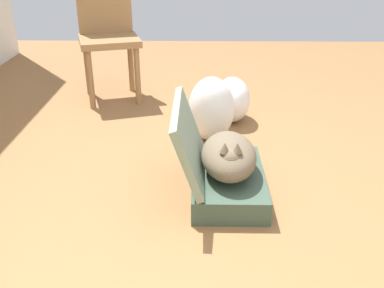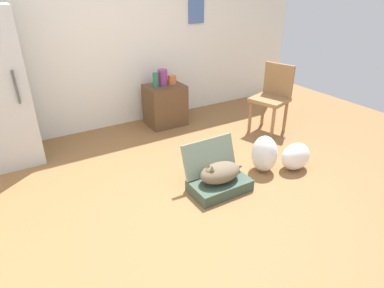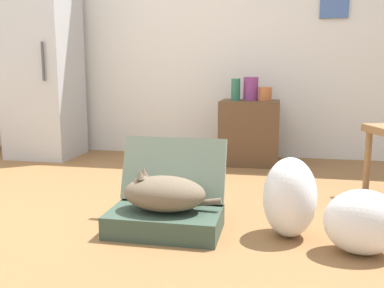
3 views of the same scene
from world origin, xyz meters
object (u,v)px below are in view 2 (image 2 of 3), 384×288
side_table (165,105)px  chair (272,95)px  plastic_bag_white (264,154)px  vase_short (172,80)px  cat (220,172)px  suitcase_base (220,185)px  plastic_bag_clear (296,156)px  vase_round (163,77)px  vase_tall (156,80)px

side_table → chair: (1.15, -0.97, 0.22)m
plastic_bag_white → vase_short: 1.84m
cat → chair: chair is taller
suitcase_base → plastic_bag_clear: bearing=-4.9°
side_table → vase_round: vase_round is taller
vase_round → side_table: bearing=-90.0°
vase_tall → side_table: bearing=3.7°
suitcase_base → cat: bearing=176.4°
side_table → suitcase_base: bearing=-100.1°
vase_short → vase_round: 0.14m
cat → side_table: bearing=79.7°
vase_short → cat: bearing=-104.2°
vase_tall → chair: bearing=-36.7°
vase_round → suitcase_base: bearing=-99.9°
plastic_bag_white → vase_tall: (-0.46, 1.75, 0.48)m
cat → chair: size_ratio=0.56×
vase_tall → vase_short: bearing=5.1°
plastic_bag_white → vase_tall: vase_tall is taller
vase_tall → plastic_bag_white: bearing=-75.4°
cat → plastic_bag_clear: (0.98, -0.08, -0.06)m
suitcase_base → plastic_bag_clear: plastic_bag_clear is taller
suitcase_base → plastic_bag_white: (0.65, 0.07, 0.15)m
cat → plastic_bag_clear: bearing=-4.9°
side_table → chair: chair is taller
plastic_bag_clear → side_table: side_table is taller
vase_short → vase_round: bearing=167.9°
suitcase_base → vase_short: 1.99m
plastic_bag_clear → cat: bearing=175.1°
suitcase_base → plastic_bag_clear: size_ratio=1.67×
plastic_bag_white → chair: 1.19m
vase_short → plastic_bag_clear: bearing=-75.0°
plastic_bag_clear → vase_round: 2.13m
cat → vase_short: bearing=75.8°
chair → plastic_bag_clear: bearing=-44.6°
chair → plastic_bag_white: bearing=-63.2°
vase_tall → vase_short: size_ratio=1.62×
suitcase_base → vase_round: size_ratio=2.80×
plastic_bag_clear → side_table: 2.03m
vase_short → chair: chair is taller
vase_tall → vase_short: 0.27m
vase_round → vase_short: bearing=-12.1°
cat → vase_round: bearing=80.0°
plastic_bag_clear → vase_round: bearing=108.4°
cat → vase_round: 1.96m
plastic_bag_white → vase_tall: size_ratio=2.10×
cat → vase_round: vase_round is taller
plastic_bag_white → vase_short: size_ratio=3.40×
cat → vase_short: (0.47, 1.84, 0.43)m
plastic_bag_white → plastic_bag_clear: plastic_bag_white is taller
vase_tall → chair: chair is taller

